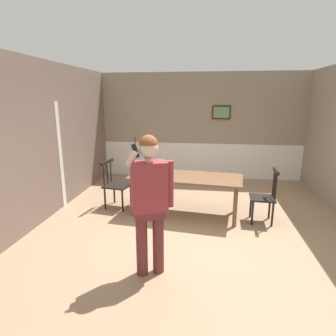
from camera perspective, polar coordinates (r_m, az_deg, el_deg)
name	(u,v)px	position (r m, az deg, el deg)	size (l,w,h in m)	color
ground_plane	(194,232)	(4.81, 5.16, -12.80)	(7.62, 7.62, 0.00)	#9E7F60
room_back_partition	(201,128)	(7.81, 6.62, 7.96)	(5.50, 0.17, 2.82)	gray
room_left_partition	(29,144)	(5.25, -26.12, 4.28)	(0.13, 6.93, 2.82)	#756056
dining_table	(185,180)	(5.29, 3.54, -2.46)	(2.15, 1.12, 0.75)	brown
chair_near_window	(116,184)	(5.77, -10.45, -3.25)	(0.55, 0.55, 0.95)	black
chair_by_doorway	(265,197)	(5.28, 18.87, -5.49)	(0.44, 0.44, 0.98)	black
person_figure	(150,196)	(3.38, -3.66, -5.71)	(0.53, 0.37, 1.76)	brown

